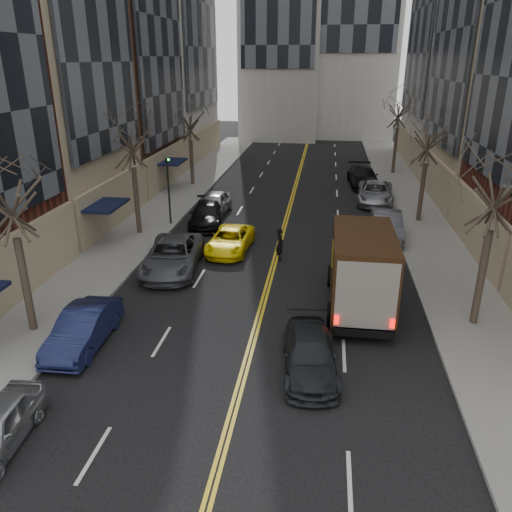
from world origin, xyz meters
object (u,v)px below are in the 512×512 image
at_px(observer_sedan, 310,354).
at_px(pedestrian, 280,244).
at_px(ups_truck, 361,269).
at_px(taxi, 230,240).

height_order(observer_sedan, pedestrian, pedestrian).
relative_size(ups_truck, pedestrian, 3.69).
bearing_deg(ups_truck, observer_sedan, -110.92).
bearing_deg(taxi, observer_sedan, -63.30).
xyz_separation_m(ups_truck, observer_sedan, (-1.95, -5.10, -1.17)).
xyz_separation_m(observer_sedan, pedestrian, (-2.01, 10.20, 0.24)).
xyz_separation_m(ups_truck, taxi, (-6.88, 6.03, -1.18)).
distance_m(ups_truck, observer_sedan, 5.58).
distance_m(ups_truck, taxi, 9.22).
height_order(taxi, pedestrian, pedestrian).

